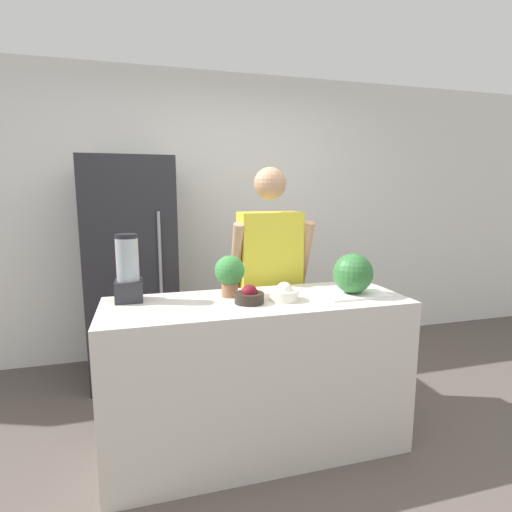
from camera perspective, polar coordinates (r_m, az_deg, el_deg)
name	(u,v)px	position (r m, az deg, el deg)	size (l,w,h in m)	color
ground_plane	(273,480)	(2.46, 2.43, -29.34)	(14.00, 14.00, 0.00)	#564C47
wall_back	(210,216)	(3.82, -6.56, 5.67)	(8.00, 0.06, 2.60)	white
counter_island	(257,375)	(2.46, 0.20, -16.63)	(1.73, 0.61, 0.92)	beige
refrigerator	(133,270)	(3.42, -17.13, -1.91)	(0.68, 0.74, 1.79)	#232328
person	(269,286)	(2.84, 1.93, -4.24)	(0.57, 0.27, 1.70)	gray
cutting_board	(354,294)	(2.47, 13.84, -5.32)	(0.38, 0.23, 0.01)	white
watermelon	(353,273)	(2.44, 13.67, -2.43)	(0.24, 0.24, 0.24)	#2D6B33
bowl_cherries	(249,296)	(2.23, -0.95, -5.76)	(0.16, 0.16, 0.10)	#2D231E
bowl_cream	(284,293)	(2.29, 4.05, -5.34)	(0.17, 0.17, 0.11)	white
blender	(128,271)	(2.35, -17.82, -2.06)	(0.15, 0.15, 0.38)	#28282D
potted_plant	(230,273)	(2.35, -3.79, -2.41)	(0.18, 0.18, 0.24)	#996647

